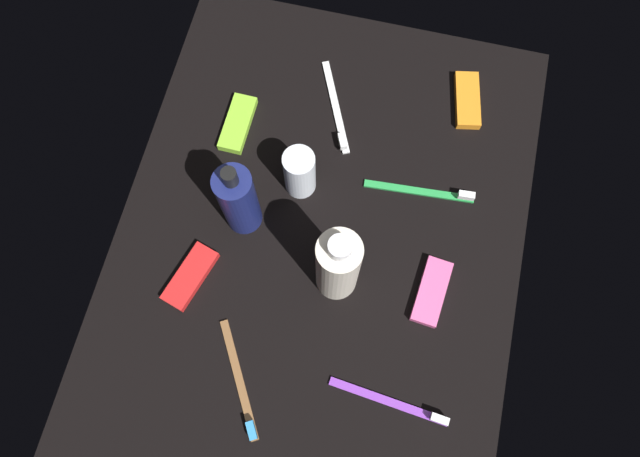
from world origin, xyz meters
The scene contains 12 objects.
ground_plane centered at (0.00, 0.00, -0.60)cm, with size 84.00×64.00×1.20cm, color black.
lotion_bottle centered at (0.41, -12.49, 7.78)cm, with size 5.72×5.72×17.88cm.
bodywash_bottle centered at (6.66, 4.16, 8.78)cm, with size 6.30×6.30×19.15cm.
deodorant_stick centered at (-7.62, -5.07, 4.94)cm, with size 5.01×5.01×9.88cm, color silver.
toothbrush_brown centered at (25.57, -5.89, 0.61)cm, with size 16.09×10.22×2.10cm.
toothbrush_green centered at (-10.89, 15.16, 0.61)cm, with size 2.45×18.04×2.10cm.
toothbrush_white centered at (-21.97, -2.22, 0.61)cm, with size 16.90×8.51×2.10cm.
toothbrush_purple centered at (22.77, 16.69, 0.61)cm, with size 3.00×18.03×2.10cm.
snack_bar_lime centered at (-15.71, -18.00, 0.75)cm, with size 10.40×4.00×1.50cm, color #8CD133.
snack_bar_orange centered at (-29.09, 19.11, 0.75)cm, with size 10.40×4.00×1.50cm, color orange.
snack_bar_pink centered at (5.27, 18.88, 0.75)cm, with size 10.40×4.00×1.50cm, color #E55999.
snack_bar_red centered at (11.50, -17.95, 0.75)cm, with size 10.40×4.00×1.50cm, color red.
Camera 1 is at (27.08, 6.39, 88.29)cm, focal length 32.53 mm.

